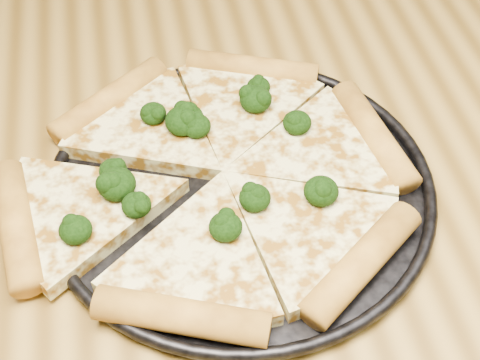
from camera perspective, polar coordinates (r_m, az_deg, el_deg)
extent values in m
cube|color=olive|center=(0.66, 2.19, -0.39)|extent=(1.20, 0.90, 0.04)
cylinder|color=black|center=(0.62, 0.00, -0.81)|extent=(0.33, 0.33, 0.01)
torus|color=black|center=(0.62, 0.00, -0.38)|extent=(0.34, 0.34, 0.01)
cylinder|color=gold|center=(0.66, 10.77, 3.60)|extent=(0.05, 0.13, 0.03)
cylinder|color=gold|center=(0.72, 1.01, 8.98)|extent=(0.13, 0.07, 0.03)
cylinder|color=gold|center=(0.69, -10.48, 6.36)|extent=(0.12, 0.10, 0.03)
cylinder|color=gold|center=(0.60, -17.60, -3.48)|extent=(0.05, 0.13, 0.03)
cylinder|color=gold|center=(0.53, -4.74, -10.91)|extent=(0.13, 0.07, 0.03)
cylinder|color=gold|center=(0.56, 9.82, -6.63)|extent=(0.12, 0.10, 0.03)
ellipsoid|color=black|center=(0.68, 1.51, 7.55)|extent=(0.02, 0.02, 0.02)
ellipsoid|color=black|center=(0.58, 1.20, -1.45)|extent=(0.03, 0.03, 0.02)
ellipsoid|color=black|center=(0.65, -4.22, 5.06)|extent=(0.03, 0.03, 0.02)
ellipsoid|color=black|center=(0.56, -1.17, -3.79)|extent=(0.03, 0.03, 0.02)
ellipsoid|color=black|center=(0.67, 1.27, 6.55)|extent=(0.03, 0.03, 0.02)
ellipsoid|color=black|center=(0.60, -9.94, -0.32)|extent=(0.03, 0.03, 0.02)
ellipsoid|color=black|center=(0.66, -7.04, 5.37)|extent=(0.02, 0.02, 0.02)
ellipsoid|color=black|center=(0.61, -10.22, 0.75)|extent=(0.02, 0.02, 0.02)
ellipsoid|color=black|center=(0.64, -3.54, 4.39)|extent=(0.03, 0.03, 0.02)
ellipsoid|color=black|center=(0.58, -8.37, -2.01)|extent=(0.02, 0.02, 0.02)
ellipsoid|color=black|center=(0.65, 4.64, 4.65)|extent=(0.03, 0.03, 0.02)
ellipsoid|color=black|center=(0.57, -13.16, -3.94)|extent=(0.03, 0.03, 0.02)
ellipsoid|color=black|center=(0.59, 6.58, -0.89)|extent=(0.03, 0.03, 0.02)
ellipsoid|color=black|center=(0.65, -4.69, 4.79)|extent=(0.03, 0.03, 0.02)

